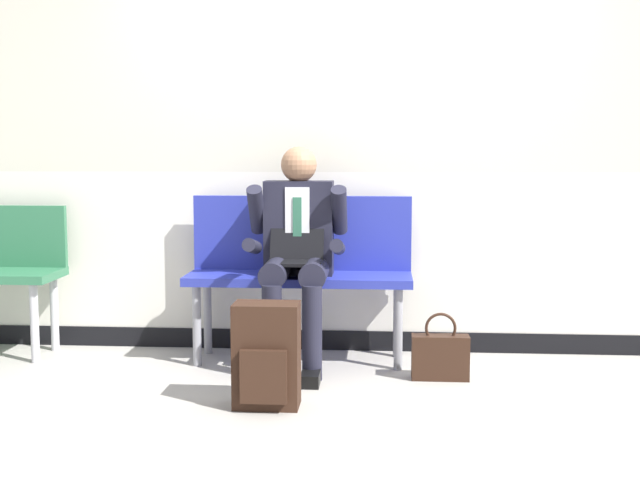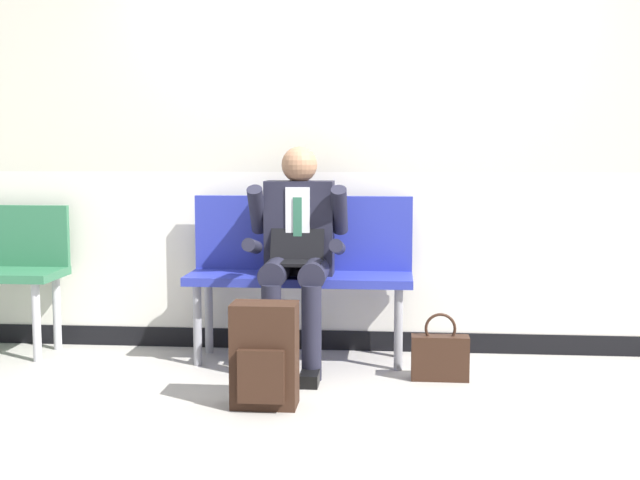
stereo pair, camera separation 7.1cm
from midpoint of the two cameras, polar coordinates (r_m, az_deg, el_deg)
The scene contains 6 objects.
ground_plane at distance 4.79m, azimuth 1.23°, elevation -8.99°, with size 18.00×18.00×0.00m, color #9E9991.
station_wall at distance 5.18m, azimuth 1.60°, elevation 7.66°, with size 5.43×0.14×2.79m.
bench_with_person at distance 4.98m, azimuth -1.77°, elevation -1.55°, with size 1.33×0.42×0.98m.
person_seated at distance 4.76m, azimuth -2.03°, elevation -0.62°, with size 0.57×0.70×1.27m.
backpack at distance 4.11m, azimuth -4.19°, elevation -7.96°, with size 0.32×0.23×0.52m.
handbag at distance 4.64m, azimuth 7.80°, elevation -7.87°, with size 0.31×0.11×0.37m.
Camera 1 is at (0.21, -4.62, 1.27)m, focal length 46.70 mm.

